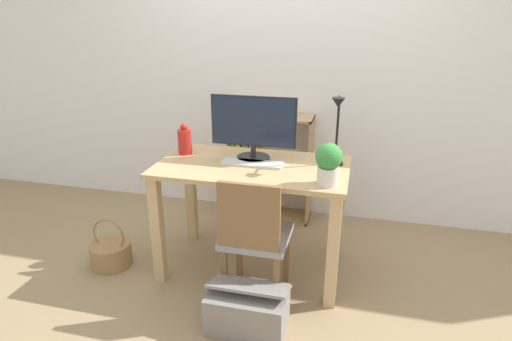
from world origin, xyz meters
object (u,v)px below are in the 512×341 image
object	(u,v)px
keyboard	(252,163)
vase	(185,141)
potted_plant	(329,163)
chair	(254,235)
basket	(111,253)
monitor	(253,125)
desk_lamp	(337,125)
bookshelf	(257,171)
storage_box	(248,308)

from	to	relation	value
keyboard	vase	size ratio (longest dim) A/B	1.82
keyboard	vase	distance (m)	0.53
potted_plant	keyboard	bearing A→B (deg)	155.82
potted_plant	chair	world-z (taller)	potted_plant
chair	basket	bearing A→B (deg)	176.40
vase	monitor	bearing A→B (deg)	0.99
monitor	vase	size ratio (longest dim) A/B	2.65
desk_lamp	bookshelf	distance (m)	1.21
vase	storage_box	distance (m)	1.22
monitor	vase	xyz separation A→B (m)	(-0.49, -0.01, -0.14)
vase	bookshelf	world-z (taller)	vase
potted_plant	basket	distance (m)	1.71
bookshelf	basket	size ratio (longest dim) A/B	2.49
basket	storage_box	world-z (taller)	basket
bookshelf	desk_lamp	bearing A→B (deg)	-46.88
potted_plant	storage_box	world-z (taller)	potted_plant
monitor	storage_box	distance (m)	1.16
monitor	vase	distance (m)	0.51
potted_plant	storage_box	bearing A→B (deg)	-135.03
keyboard	bookshelf	size ratio (longest dim) A/B	0.44
keyboard	bookshelf	world-z (taller)	bookshelf
desk_lamp	storage_box	size ratio (longest dim) A/B	1.01
keyboard	potted_plant	xyz separation A→B (m)	(0.51, -0.23, 0.13)
monitor	chair	distance (m)	0.74
keyboard	storage_box	distance (m)	0.91
keyboard	bookshelf	distance (m)	0.93
keyboard	chair	xyz separation A→B (m)	(0.10, -0.36, -0.33)
vase	bookshelf	distance (m)	0.92
keyboard	chair	distance (m)	0.50
chair	bookshelf	size ratio (longest dim) A/B	0.93
monitor	bookshelf	bearing A→B (deg)	102.11
basket	storage_box	xyz separation A→B (m)	(1.12, -0.38, 0.03)
chair	vase	bearing A→B (deg)	146.47
keyboard	bookshelf	bearing A→B (deg)	101.83
keyboard	potted_plant	world-z (taller)	potted_plant
vase	storage_box	bearing A→B (deg)	-48.00
keyboard	potted_plant	size ratio (longest dim) A/B	1.60
desk_lamp	chair	world-z (taller)	desk_lamp
monitor	chair	xyz separation A→B (m)	(0.13, -0.47, -0.55)
vase	potted_plant	xyz separation A→B (m)	(1.02, -0.33, 0.04)
basket	desk_lamp	bearing A→B (deg)	11.40
desk_lamp	keyboard	bearing A→B (deg)	-171.21
potted_plant	storage_box	xyz separation A→B (m)	(-0.38, -0.38, -0.79)
keyboard	basket	size ratio (longest dim) A/B	1.09
desk_lamp	chair	size ratio (longest dim) A/B	0.54
potted_plant	basket	world-z (taller)	potted_plant
potted_plant	desk_lamp	bearing A→B (deg)	86.74
keyboard	bookshelf	xyz separation A→B (m)	(-0.17, 0.83, -0.37)
keyboard	chair	bearing A→B (deg)	-73.76
keyboard	desk_lamp	bearing A→B (deg)	8.79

